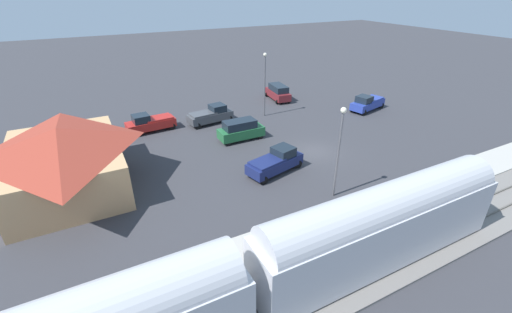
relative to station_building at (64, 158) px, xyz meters
The scene contains 14 objects.
ground_plane 22.53m from the station_building, 100.31° to the right, with size 200.00×200.00×0.00m, color #38383D.
railway_track 28.55m from the station_building, 129.29° to the right, with size 4.80×70.00×0.30m.
platform 26.20m from the station_building, 122.47° to the right, with size 3.20×46.00×0.30m.
station_building is the anchor object (origin of this frame).
pedestrian_on_platform 24.71m from the station_building, 126.71° to the right, with size 0.36×0.36×1.71m.
pedestrian_waiting_far 20.61m from the station_building, 134.58° to the right, with size 0.36×0.36×1.71m.
pickup_blue 35.70m from the station_building, 85.42° to the right, with size 3.21×5.71×2.14m.
pickup_red 12.48m from the station_building, 43.20° to the right, with size 2.37×5.53×2.14m.
pickup_navy 17.43m from the station_building, 109.21° to the right, with size 3.19×5.71×2.14m.
suv_maroon 30.04m from the station_building, 65.96° to the right, with size 5.09×2.81×2.22m.
suv_green 16.81m from the station_building, 82.87° to the right, with size 1.97×4.90×2.22m.
pickup_charcoal 17.66m from the station_building, 62.24° to the right, with size 2.58×5.59×2.14m.
light_pole_near_platform 21.71m from the station_building, 121.20° to the right, with size 0.44×0.44×7.43m.
light_pole_lot_center 23.76m from the station_building, 71.79° to the right, with size 0.44×0.44×7.86m.
Camera 1 is at (-24.45, 19.56, 15.24)m, focal length 23.77 mm.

